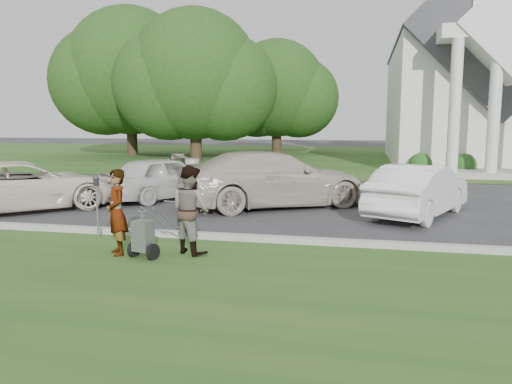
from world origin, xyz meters
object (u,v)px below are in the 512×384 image
(car_b, at_px, (164,178))
(car_d, at_px, (419,190))
(person_right, at_px, (190,210))
(church, at_px, (473,63))
(tree_left, at_px, (195,81))
(striping_cart, at_px, (143,237))
(car_c, at_px, (273,179))
(car_a, at_px, (25,186))
(tree_back, at_px, (277,93))
(person_left, at_px, (117,213))
(parking_meter_near, at_px, (97,200))
(tree_far, at_px, (130,77))

(car_b, relative_size, car_d, 0.98)
(person_right, bearing_deg, car_b, -32.58)
(church, height_order, car_d, church)
(tree_left, bearing_deg, car_b, -74.45)
(striping_cart, xyz_separation_m, car_c, (1.30, 6.07, 0.41))
(car_a, bearing_deg, tree_back, -51.73)
(car_b, bearing_deg, car_c, -158.44)
(person_left, distance_m, car_b, 6.80)
(striping_cart, bearing_deg, person_left, -177.56)
(car_d, bearing_deg, parking_meter_near, 55.62)
(car_c, bearing_deg, person_right, 142.12)
(striping_cart, height_order, car_c, car_c)
(striping_cart, bearing_deg, car_a, 159.41)
(tree_left, xyz_separation_m, striping_cart, (6.95, -23.11, -4.70))
(striping_cart, bearing_deg, car_b, 125.31)
(tree_left, distance_m, car_c, 19.41)
(striping_cart, distance_m, car_b, 7.12)
(person_left, xyz_separation_m, parking_meter_near, (-1.02, 1.08, 0.04))
(church, relative_size, tree_left, 2.27)
(tree_far, bearing_deg, tree_back, 26.56)
(tree_back, bearing_deg, car_d, -72.18)
(tree_far, relative_size, striping_cart, 10.64)
(church, relative_size, car_a, 4.80)
(church, xyz_separation_m, striping_cart, (-10.06, -24.24, -5.53))
(car_a, bearing_deg, person_right, -165.84)
(person_left, relative_size, parking_meter_near, 1.20)
(tree_far, relative_size, tree_back, 1.21)
(church, relative_size, parking_meter_near, 18.06)
(tree_far, relative_size, car_a, 2.32)
(person_right, xyz_separation_m, car_d, (4.60, 4.85, -0.14))
(tree_back, relative_size, car_d, 2.30)
(car_d, bearing_deg, tree_left, -30.77)
(tree_left, bearing_deg, car_c, -64.16)
(car_d, bearing_deg, car_c, 14.88)
(striping_cart, distance_m, car_a, 6.72)
(car_a, height_order, car_b, car_b)
(church, relative_size, car_b, 5.86)
(car_b, relative_size, car_c, 0.73)
(striping_cart, bearing_deg, parking_meter_near, 158.49)
(person_left, bearing_deg, tree_back, 143.75)
(tree_back, relative_size, car_c, 1.71)
(person_right, height_order, parking_meter_near, person_right)
(car_a, relative_size, car_c, 0.89)
(church, xyz_separation_m, tree_far, (-23.01, 1.87, -0.25))
(person_left, xyz_separation_m, car_d, (5.90, 5.25, -0.11))
(tree_back, bearing_deg, car_b, -88.67)
(tree_far, height_order, parking_meter_near, tree_far)
(tree_left, bearing_deg, person_left, -74.50)
(church, distance_m, car_b, 22.13)
(church, bearing_deg, car_d, -104.13)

